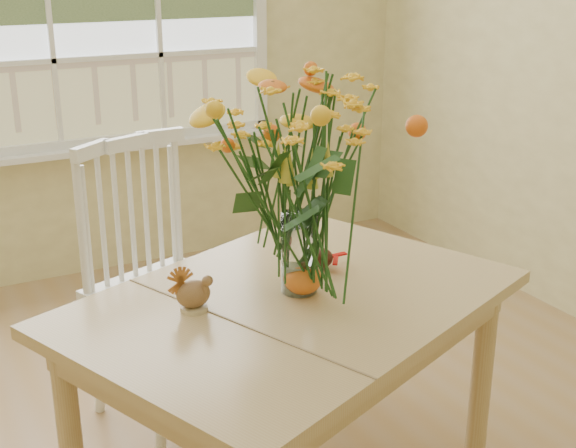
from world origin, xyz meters
TOP-DOWN VIEW (x-y plane):
  - wall_back at (0.00, 2.25)m, footprint 4.00×0.02m
  - dining_table at (0.20, 0.11)m, footprint 1.53×1.33m
  - windsor_chair at (0.00, 0.81)m, footprint 0.59×0.58m
  - flower_vase at (0.24, 0.13)m, footprint 0.51×0.51m
  - pumpkin at (0.24, 0.11)m, footprint 0.11×0.11m
  - turkey_figurine at (-0.09, 0.16)m, footprint 0.10×0.08m
  - dark_gourd at (0.39, 0.26)m, footprint 0.13×0.10m

SIDE VIEW (x-z plane):
  - windsor_chair at x=0.00m, z-range 0.06..1.07m
  - dining_table at x=0.20m, z-range 0.25..0.94m
  - dark_gourd at x=0.39m, z-range 0.69..0.75m
  - pumpkin at x=0.24m, z-range 0.69..0.78m
  - turkey_figurine at x=-0.09m, z-range 0.68..0.80m
  - flower_vase at x=0.24m, z-range 0.75..1.36m
  - wall_back at x=0.00m, z-range 0.00..2.70m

